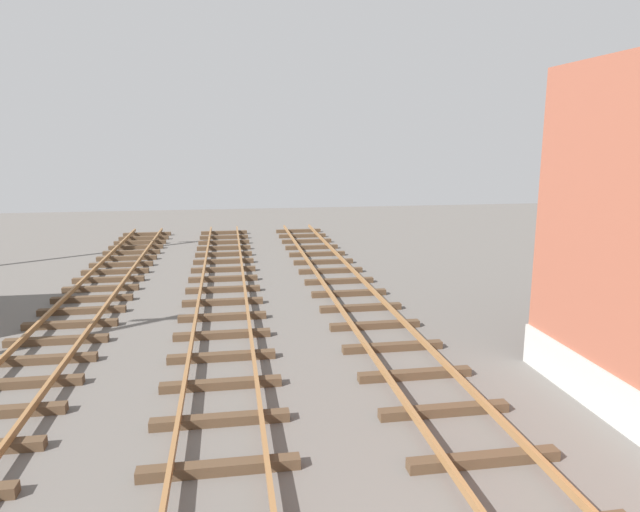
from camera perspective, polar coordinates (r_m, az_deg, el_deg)
The scene contains 0 objects.
Camera 1 is at (-3.17, -3.38, 5.03)m, focal length 31.78 mm.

